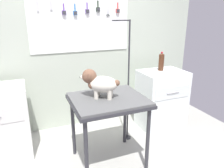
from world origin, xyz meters
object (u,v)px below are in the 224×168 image
grooming_arm (128,88)px  grooming_table (108,105)px  dog (99,83)px  cabinet_right (161,99)px  soda_bottle (161,62)px

grooming_arm → grooming_table: bearing=-138.7°
grooming_table → dog: (-0.09, 0.05, 0.26)m
grooming_table → grooming_arm: size_ratio=0.50×
grooming_table → grooming_arm: bearing=41.3°
grooming_table → cabinet_right: size_ratio=0.93×
cabinet_right → soda_bottle: soda_bottle is taller
dog → grooming_table: bearing=-29.4°
grooming_arm → cabinet_right: bearing=12.2°
grooming_table → soda_bottle: (1.10, 0.60, 0.29)m
grooming_table → dog: bearing=150.6°
dog → soda_bottle: soda_bottle is taller
grooming_arm → dog: (-0.52, -0.33, 0.23)m
cabinet_right → soda_bottle: (0.00, 0.07, 0.59)m
dog → cabinet_right: 1.40m
grooming_arm → soda_bottle: grooming_arm is taller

